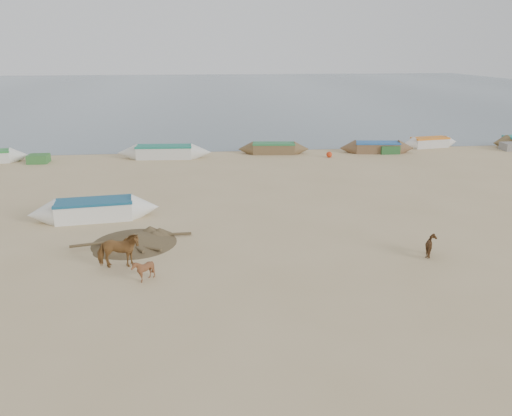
{
  "coord_description": "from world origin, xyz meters",
  "views": [
    {
      "loc": [
        -2.43,
        -17.41,
        7.96
      ],
      "look_at": [
        0.0,
        4.0,
        1.0
      ],
      "focal_mm": 35.0,
      "sensor_mm": 36.0,
      "label": 1
    }
  ],
  "objects_px": {
    "calf_right": "(432,246)",
    "cow_adult": "(118,251)",
    "near_canoe": "(95,210)",
    "calf_front": "(143,270)"
  },
  "relations": [
    {
      "from": "near_canoe",
      "to": "calf_front",
      "type": "bearing_deg",
      "value": -73.65
    },
    {
      "from": "calf_right",
      "to": "cow_adult",
      "type": "bearing_deg",
      "value": 88.79
    },
    {
      "from": "calf_right",
      "to": "near_canoe",
      "type": "relative_size",
      "value": 0.13
    },
    {
      "from": "calf_right",
      "to": "near_canoe",
      "type": "height_order",
      "value": "near_canoe"
    },
    {
      "from": "calf_right",
      "to": "near_canoe",
      "type": "distance_m",
      "value": 15.48
    },
    {
      "from": "calf_front",
      "to": "calf_right",
      "type": "bearing_deg",
      "value": 92.52
    },
    {
      "from": "calf_front",
      "to": "near_canoe",
      "type": "distance_m",
      "value": 7.71
    },
    {
      "from": "cow_adult",
      "to": "near_canoe",
      "type": "height_order",
      "value": "cow_adult"
    },
    {
      "from": "calf_front",
      "to": "near_canoe",
      "type": "bearing_deg",
      "value": -159.55
    },
    {
      "from": "cow_adult",
      "to": "calf_right",
      "type": "relative_size",
      "value": 1.97
    }
  ]
}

